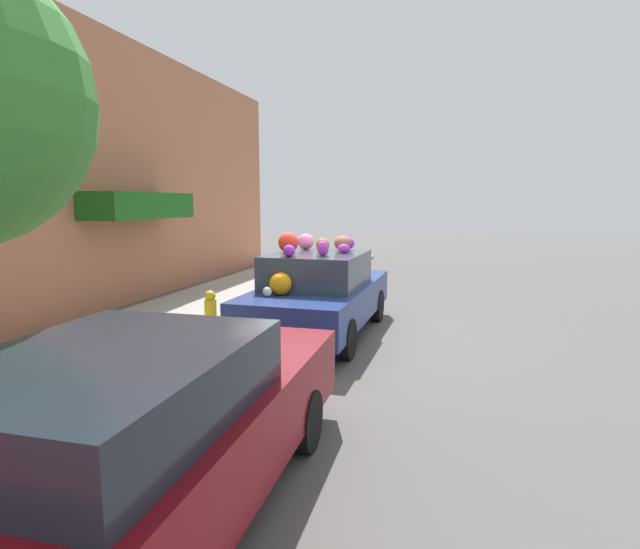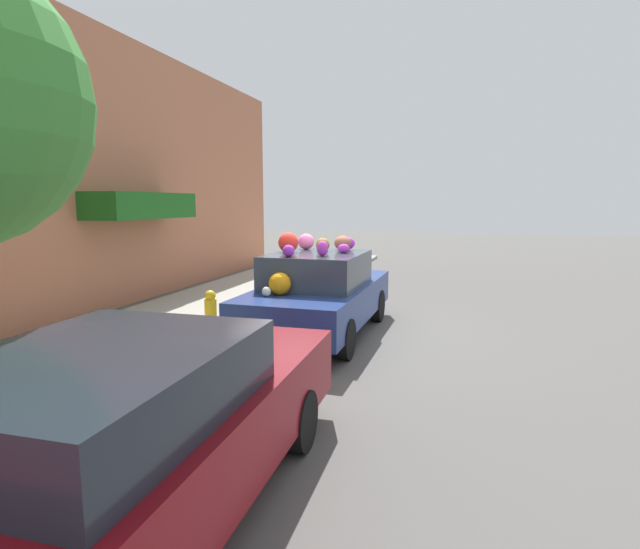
% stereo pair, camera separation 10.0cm
% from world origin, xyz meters
% --- Properties ---
extents(ground_plane, '(60.00, 60.00, 0.00)m').
position_xyz_m(ground_plane, '(0.00, 0.00, 0.00)').
color(ground_plane, '#565451').
extents(sidewalk_curb, '(24.00, 3.20, 0.10)m').
position_xyz_m(sidewalk_curb, '(0.00, 2.70, 0.05)').
color(sidewalk_curb, '#9E998E').
rests_on(sidewalk_curb, ground).
extents(building_facade, '(18.00, 1.20, 5.77)m').
position_xyz_m(building_facade, '(0.05, 4.92, 2.85)').
color(building_facade, '#B26B4C').
rests_on(building_facade, ground).
extents(fire_hydrant, '(0.20, 0.20, 0.70)m').
position_xyz_m(fire_hydrant, '(-0.72, 1.72, 0.45)').
color(fire_hydrant, gold).
rests_on(fire_hydrant, sidewalk_curb).
extents(art_car, '(3.99, 1.77, 1.75)m').
position_xyz_m(art_car, '(-0.04, 0.04, 0.74)').
color(art_car, navy).
rests_on(art_car, ground).
extents(parked_car_plain, '(4.63, 1.84, 1.35)m').
position_xyz_m(parked_car_plain, '(-5.42, -0.16, 0.70)').
color(parked_car_plain, maroon).
rests_on(parked_car_plain, ground).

